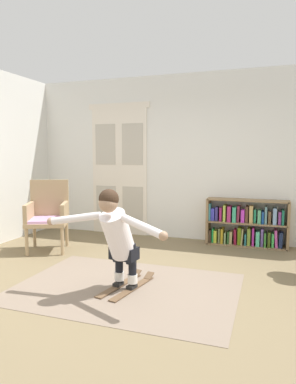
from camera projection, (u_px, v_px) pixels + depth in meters
The scene contains 8 objects.
ground_plane at pixel (140, 291), 3.88m from camera, with size 7.20×7.20×0.00m, color #79684A.
back_wall at pixel (191, 158), 6.16m from camera, with size 6.00×0.10×2.90m, color silver.
double_door at pixel (119, 169), 6.58m from camera, with size 1.22×0.05×2.45m.
rug at pixel (126, 288), 3.97m from camera, with size 2.48×1.78×0.01m, color gray.
bookshelf at pixel (246, 225), 5.77m from camera, with size 1.31×0.30×0.77m.
wicker_chair at pixel (48, 213), 5.50m from camera, with size 0.80×0.80×1.10m.
skis_pair at pixel (127, 285), 3.99m from camera, with size 0.42×0.87×0.07m.
person_skier at pixel (117, 233), 3.75m from camera, with size 1.47×0.72×1.08m.
Camera 1 is at (1.31, -3.50, 1.52)m, focal length 32.70 mm.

